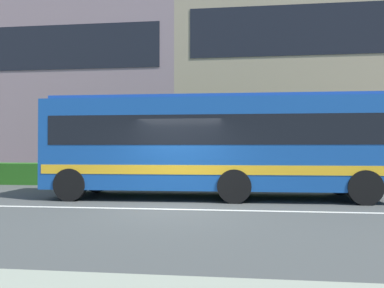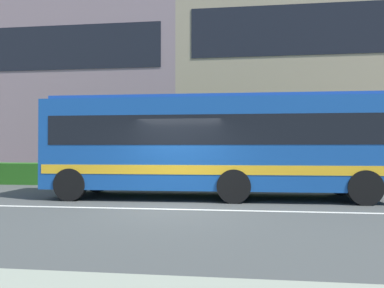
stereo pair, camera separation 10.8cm
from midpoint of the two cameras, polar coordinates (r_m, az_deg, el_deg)
name	(u,v)px [view 2 (the right image)]	position (r m, az deg, el deg)	size (l,w,h in m)	color
ground_plane	(172,209)	(9.98, -2.84, -9.98)	(160.00, 160.00, 0.00)	#434644
lane_centre_line	(172,209)	(9.98, -2.84, -9.96)	(60.00, 0.16, 0.01)	silver
hedge_row_far	(140,174)	(16.58, -7.79, -4.64)	(18.77, 1.10, 0.95)	#27651B
apartment_block_left	(49,83)	(29.60, -20.95, 8.77)	(20.62, 10.70, 12.94)	gray
apartment_block_right	(357,69)	(27.49, 24.11, 10.46)	(22.72, 10.70, 13.83)	tan
transit_bus	(213,143)	(12.20, 3.55, 0.20)	(10.77, 2.83, 3.27)	#174A99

